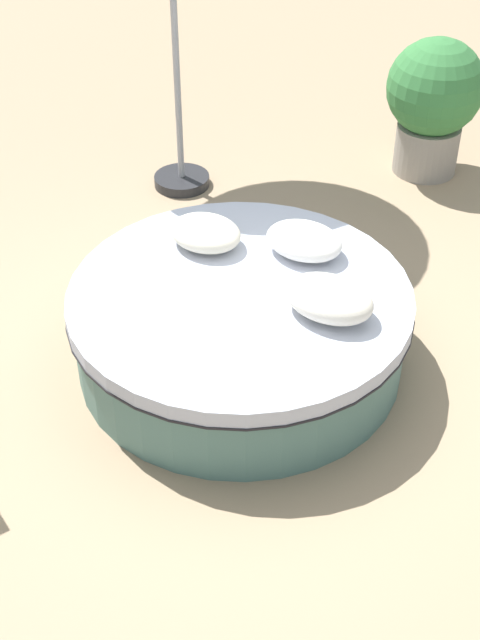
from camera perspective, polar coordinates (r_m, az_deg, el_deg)
ground_plane at (r=5.25m, az=0.00°, el=-2.67°), size 16.00×16.00×0.00m
round_bed at (r=5.08m, az=0.00°, el=-0.40°), size 2.00×2.00×0.52m
throw_pillow_0 at (r=4.72m, az=5.88°, el=1.42°), size 0.51×0.36×0.21m
throw_pillow_1 at (r=5.21m, az=4.25°, el=5.25°), size 0.48×0.37×0.18m
throw_pillow_2 at (r=5.27m, az=-2.30°, el=5.77°), size 0.45×0.37×0.17m
planter at (r=7.10m, az=12.66°, el=14.03°), size 0.76×0.76×1.10m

